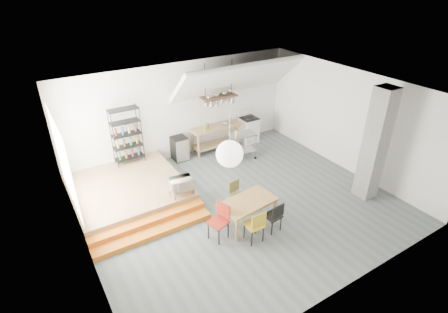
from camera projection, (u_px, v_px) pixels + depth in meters
floor at (240, 204)px, 9.68m from camera, size 8.00×8.00×0.00m
wall_back at (182, 111)px, 11.53m from camera, size 8.00×0.04×3.20m
wall_left at (78, 202)px, 7.07m from camera, size 0.04×7.00×3.20m
wall_right at (349, 121)px, 10.76m from camera, size 0.04×7.00×3.20m
ceiling at (243, 92)px, 8.15m from camera, size 8.00×7.00×0.02m
slope_ceiling at (238, 79)px, 11.46m from camera, size 4.40×1.44×1.32m
window_pane at (64, 162)px, 8.10m from camera, size 0.02×2.50×2.20m
platform at (128, 190)px, 9.92m from camera, size 3.00×3.00×0.40m
step_lower at (154, 233)px, 8.53m from camera, size 3.00×0.35×0.13m
step_upper at (149, 223)px, 8.76m from camera, size 3.00×0.35×0.27m
concrete_column at (375, 145)px, 9.32m from camera, size 0.50×0.50×3.20m
kitchen_counter at (216, 134)px, 12.24m from camera, size 1.80×0.60×0.91m
stove at (248, 129)px, 12.96m from camera, size 0.60×0.60×1.18m
pot_rack at (220, 99)px, 11.44m from camera, size 1.20×0.50×1.43m
wire_shelving at (127, 135)px, 10.51m from camera, size 0.88×0.38×1.80m
microwave_shelf at (181, 189)px, 9.33m from camera, size 0.60×0.40×0.16m
paper_lantern at (230, 154)px, 7.59m from camera, size 0.60×0.60×0.60m
dining_table at (248, 203)px, 8.68m from camera, size 1.50×0.95×0.67m
chair_mustard at (256, 224)px, 8.10m from camera, size 0.42×0.42×0.89m
chair_black at (275, 215)px, 8.46m from camera, size 0.41×0.41×0.82m
chair_olive at (236, 193)px, 9.27m from camera, size 0.44×0.44×0.83m
chair_red at (220, 218)px, 8.25m from camera, size 0.53×0.53×0.92m
rolling_cart at (241, 143)px, 11.67m from camera, size 0.99×0.63×0.92m
mini_fridge at (180, 148)px, 11.73m from camera, size 0.48×0.48×0.82m
microwave at (181, 184)px, 9.24m from camera, size 0.64×0.47×0.33m
bowl at (224, 124)px, 12.20m from camera, size 0.29×0.29×0.06m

